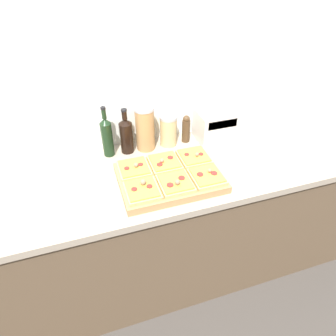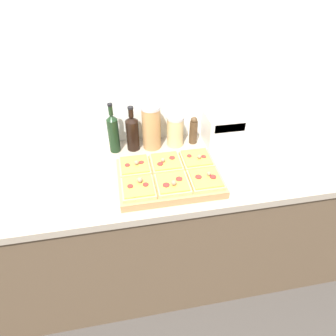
{
  "view_description": "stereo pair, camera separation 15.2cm",
  "coord_description": "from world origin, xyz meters",
  "px_view_note": "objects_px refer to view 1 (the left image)",
  "views": [
    {
      "loc": [
        -0.43,
        -0.89,
        1.91
      ],
      "look_at": [
        -0.06,
        0.25,
        0.97
      ],
      "focal_mm": 32.0,
      "sensor_mm": 36.0,
      "label": 1
    },
    {
      "loc": [
        -0.28,
        -0.93,
        1.91
      ],
      "look_at": [
        -0.06,
        0.25,
        0.97
      ],
      "focal_mm": 32.0,
      "sensor_mm": 36.0,
      "label": 2
    }
  ],
  "objects_px": {
    "cutting_board": "(170,178)",
    "grain_jar_tall": "(145,128)",
    "wine_bottle": "(126,135)",
    "olive_oil_bottle": "(107,136)",
    "toaster_oven": "(215,125)",
    "grain_jar_short": "(168,130)",
    "pepper_mill": "(186,129)"
  },
  "relations": [
    {
      "from": "olive_oil_bottle",
      "to": "grain_jar_tall",
      "type": "distance_m",
      "value": 0.22
    },
    {
      "from": "cutting_board",
      "to": "toaster_oven",
      "type": "relative_size",
      "value": 2.08
    },
    {
      "from": "olive_oil_bottle",
      "to": "toaster_oven",
      "type": "relative_size",
      "value": 1.2
    },
    {
      "from": "olive_oil_bottle",
      "to": "grain_jar_short",
      "type": "bearing_deg",
      "value": 0.0
    },
    {
      "from": "cutting_board",
      "to": "olive_oil_bottle",
      "type": "xyz_separation_m",
      "value": [
        -0.26,
        0.33,
        0.1
      ]
    },
    {
      "from": "grain_jar_tall",
      "to": "pepper_mill",
      "type": "bearing_deg",
      "value": 0.0
    },
    {
      "from": "grain_jar_short",
      "to": "pepper_mill",
      "type": "distance_m",
      "value": 0.11
    },
    {
      "from": "cutting_board",
      "to": "wine_bottle",
      "type": "bearing_deg",
      "value": 114.39
    },
    {
      "from": "grain_jar_short",
      "to": "wine_bottle",
      "type": "bearing_deg",
      "value": -180.0
    },
    {
      "from": "cutting_board",
      "to": "olive_oil_bottle",
      "type": "distance_m",
      "value": 0.43
    },
    {
      "from": "wine_bottle",
      "to": "grain_jar_tall",
      "type": "relative_size",
      "value": 1.01
    },
    {
      "from": "toaster_oven",
      "to": "grain_jar_short",
      "type": "bearing_deg",
      "value": 175.14
    },
    {
      "from": "grain_jar_tall",
      "to": "grain_jar_short",
      "type": "relative_size",
      "value": 1.4
    },
    {
      "from": "cutting_board",
      "to": "pepper_mill",
      "type": "height_order",
      "value": "pepper_mill"
    },
    {
      "from": "grain_jar_tall",
      "to": "toaster_oven",
      "type": "distance_m",
      "value": 0.43
    },
    {
      "from": "grain_jar_short",
      "to": "toaster_oven",
      "type": "bearing_deg",
      "value": -4.86
    },
    {
      "from": "grain_jar_tall",
      "to": "toaster_oven",
      "type": "relative_size",
      "value": 1.08
    },
    {
      "from": "pepper_mill",
      "to": "toaster_oven",
      "type": "xyz_separation_m",
      "value": [
        0.18,
        -0.02,
        0.01
      ]
    },
    {
      "from": "grain_jar_short",
      "to": "pepper_mill",
      "type": "relative_size",
      "value": 1.11
    },
    {
      "from": "cutting_board",
      "to": "pepper_mill",
      "type": "relative_size",
      "value": 2.98
    },
    {
      "from": "cutting_board",
      "to": "grain_jar_tall",
      "type": "relative_size",
      "value": 1.92
    },
    {
      "from": "wine_bottle",
      "to": "grain_jar_short",
      "type": "relative_size",
      "value": 1.41
    },
    {
      "from": "wine_bottle",
      "to": "grain_jar_short",
      "type": "xyz_separation_m",
      "value": [
        0.25,
        0.0,
        -0.01
      ]
    },
    {
      "from": "wine_bottle",
      "to": "pepper_mill",
      "type": "height_order",
      "value": "wine_bottle"
    },
    {
      "from": "grain_jar_tall",
      "to": "grain_jar_short",
      "type": "height_order",
      "value": "grain_jar_tall"
    },
    {
      "from": "olive_oil_bottle",
      "to": "grain_jar_tall",
      "type": "relative_size",
      "value": 1.11
    },
    {
      "from": "cutting_board",
      "to": "grain_jar_short",
      "type": "xyz_separation_m",
      "value": [
        0.1,
        0.33,
        0.08
      ]
    },
    {
      "from": "wine_bottle",
      "to": "grain_jar_tall",
      "type": "bearing_deg",
      "value": 0.0
    },
    {
      "from": "olive_oil_bottle",
      "to": "wine_bottle",
      "type": "xyz_separation_m",
      "value": [
        0.11,
        -0.0,
        -0.01
      ]
    },
    {
      "from": "cutting_board",
      "to": "toaster_oven",
      "type": "height_order",
      "value": "toaster_oven"
    },
    {
      "from": "cutting_board",
      "to": "olive_oil_bottle",
      "type": "height_order",
      "value": "olive_oil_bottle"
    },
    {
      "from": "grain_jar_short",
      "to": "toaster_oven",
      "type": "distance_m",
      "value": 0.29
    }
  ]
}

